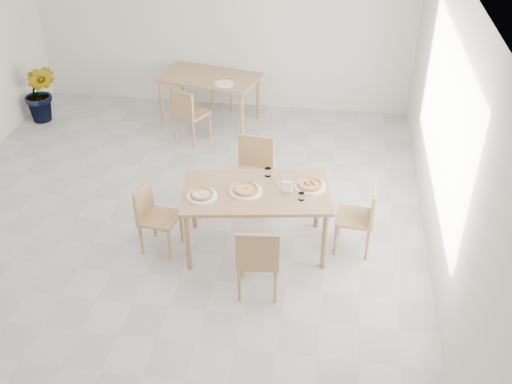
# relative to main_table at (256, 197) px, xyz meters

# --- Properties ---
(room) EXTENTS (7.28, 7.00, 7.00)m
(room) POSITION_rel_main_table_xyz_m (1.89, 0.53, 0.83)
(room) COLOR #BABAB5
(room) RESTS_ON ground
(main_table) EXTENTS (1.69, 1.12, 0.75)m
(main_table) POSITION_rel_main_table_xyz_m (0.00, 0.00, 0.00)
(main_table) COLOR tan
(main_table) RESTS_ON ground
(chair_south) EXTENTS (0.45, 0.45, 0.85)m
(chair_south) POSITION_rel_main_table_xyz_m (0.13, -0.78, -0.18)
(chair_south) COLOR tan
(chair_south) RESTS_ON ground
(chair_north) EXTENTS (0.49, 0.49, 0.89)m
(chair_north) POSITION_rel_main_table_xyz_m (-0.16, 0.86, -0.16)
(chair_north) COLOR tan
(chair_north) RESTS_ON ground
(chair_west) EXTENTS (0.44, 0.44, 0.79)m
(chair_west) POSITION_rel_main_table_xyz_m (-1.11, -0.16, -0.21)
(chair_west) COLOR tan
(chair_west) RESTS_ON ground
(chair_east) EXTENTS (0.44, 0.44, 0.82)m
(chair_east) POSITION_rel_main_table_xyz_m (1.15, 0.13, -0.20)
(chair_east) COLOR tan
(chair_east) RESTS_ON ground
(plate_margherita) EXTENTS (0.35, 0.35, 0.02)m
(plate_margherita) POSITION_rel_main_table_xyz_m (-0.10, -0.04, 0.09)
(plate_margherita) COLOR white
(plate_margherita) RESTS_ON main_table
(plate_mushroom) EXTENTS (0.32, 0.32, 0.02)m
(plate_mushroom) POSITION_rel_main_table_xyz_m (-0.54, -0.20, 0.09)
(plate_mushroom) COLOR white
(plate_mushroom) RESTS_ON main_table
(plate_pepperoni) EXTENTS (0.34, 0.34, 0.02)m
(plate_pepperoni) POSITION_rel_main_table_xyz_m (0.56, 0.16, 0.09)
(plate_pepperoni) COLOR white
(plate_pepperoni) RESTS_ON main_table
(pizza_margherita) EXTENTS (0.35, 0.35, 0.03)m
(pizza_margherita) POSITION_rel_main_table_xyz_m (-0.10, -0.04, 0.11)
(pizza_margherita) COLOR tan
(pizza_margherita) RESTS_ON plate_margherita
(pizza_mushroom) EXTENTS (0.31, 0.31, 0.03)m
(pizza_mushroom) POSITION_rel_main_table_xyz_m (-0.54, -0.20, 0.11)
(pizza_mushroom) COLOR tan
(pizza_mushroom) RESTS_ON plate_mushroom
(pizza_pepperoni) EXTENTS (0.33, 0.33, 0.03)m
(pizza_pepperoni) POSITION_rel_main_table_xyz_m (0.56, 0.16, 0.11)
(pizza_pepperoni) COLOR tan
(pizza_pepperoni) RESTS_ON plate_pepperoni
(tumbler_a) EXTENTS (0.07, 0.07, 0.10)m
(tumbler_a) POSITION_rel_main_table_xyz_m (0.09, 0.31, 0.13)
(tumbler_a) COLOR white
(tumbler_a) RESTS_ON main_table
(tumbler_b) EXTENTS (0.06, 0.06, 0.08)m
(tumbler_b) POSITION_rel_main_table_xyz_m (0.49, -0.11, 0.12)
(tumbler_b) COLOR white
(tumbler_b) RESTS_ON main_table
(napkin_holder) EXTENTS (0.12, 0.06, 0.13)m
(napkin_holder) POSITION_rel_main_table_xyz_m (0.33, 0.02, 0.14)
(napkin_holder) COLOR silver
(napkin_holder) RESTS_ON main_table
(fork_a) EXTENTS (0.10, 0.17, 0.01)m
(fork_a) POSITION_rel_main_table_xyz_m (0.17, 0.20, 0.08)
(fork_a) COLOR silver
(fork_a) RESTS_ON main_table
(fork_b) EXTENTS (0.06, 0.18, 0.01)m
(fork_b) POSITION_rel_main_table_xyz_m (0.31, -0.00, 0.08)
(fork_b) COLOR silver
(fork_b) RESTS_ON main_table
(second_table) EXTENTS (1.61, 1.13, 0.75)m
(second_table) POSITION_rel_main_table_xyz_m (-1.16, 3.05, -0.01)
(second_table) COLOR tan
(second_table) RESTS_ON ground
(chair_back_s) EXTENTS (0.56, 0.56, 0.84)m
(chair_back_s) POSITION_rel_main_table_xyz_m (-1.33, 2.33, -0.19)
(chair_back_s) COLOR tan
(chair_back_s) RESTS_ON ground
(chair_back_n) EXTENTS (0.50, 0.50, 0.83)m
(chair_back_n) POSITION_rel_main_table_xyz_m (-1.01, 3.76, -0.19)
(chair_back_n) COLOR tan
(chair_back_n) RESTS_ON ground
(plate_empty) EXTENTS (0.28, 0.28, 0.02)m
(plate_empty) POSITION_rel_main_table_xyz_m (-0.88, 2.77, 0.09)
(plate_empty) COLOR white
(plate_empty) RESTS_ON second_table
(potted_plant) EXTENTS (0.56, 0.47, 0.94)m
(potted_plant) POSITION_rel_main_table_xyz_m (-3.74, 2.69, -0.20)
(potted_plant) COLOR #1C5E21
(potted_plant) RESTS_ON ground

